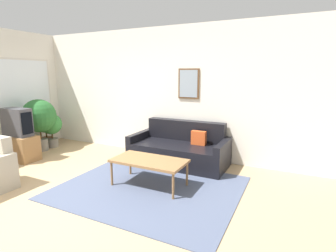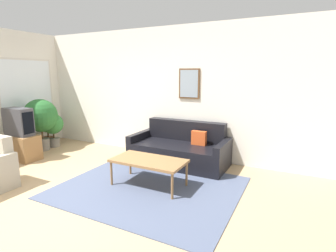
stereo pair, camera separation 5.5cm
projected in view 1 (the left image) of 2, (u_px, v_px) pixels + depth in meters
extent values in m
plane|color=tan|center=(53.00, 200.00, 3.69)|extent=(16.00, 16.00, 0.00)
cube|color=#4C5670|center=(150.00, 187.00, 4.08)|extent=(2.70, 2.21, 0.01)
cube|color=white|center=(148.00, 92.00, 5.76)|extent=(8.00, 0.06, 2.70)
cube|color=brown|center=(189.00, 84.00, 5.26)|extent=(0.44, 0.03, 0.60)
cube|color=#8999A8|center=(188.00, 84.00, 5.24)|extent=(0.38, 0.01, 0.54)
cube|color=beige|center=(25.00, 89.00, 6.14)|extent=(0.02, 1.37, 1.39)
cube|color=white|center=(25.00, 89.00, 6.13)|extent=(0.02, 1.29, 1.31)
cube|color=black|center=(179.00, 154.00, 5.11)|extent=(1.63, 0.90, 0.41)
cube|color=black|center=(186.00, 130.00, 5.33)|extent=(1.63, 0.20, 0.40)
cube|color=black|center=(140.00, 145.00, 5.47)|extent=(0.12, 0.90, 0.55)
cube|color=black|center=(223.00, 157.00, 4.71)|extent=(0.12, 0.90, 0.55)
cube|color=#D15123|center=(199.00, 138.00, 4.98)|extent=(0.28, 0.10, 0.28)
cube|color=olive|center=(149.00, 161.00, 4.08)|extent=(1.15, 0.59, 0.04)
cylinder|color=olive|center=(112.00, 174.00, 4.13)|extent=(0.04, 0.04, 0.40)
cylinder|color=olive|center=(173.00, 187.00, 3.66)|extent=(0.04, 0.04, 0.40)
cylinder|color=olive|center=(130.00, 164.00, 4.58)|extent=(0.04, 0.04, 0.40)
cylinder|color=olive|center=(187.00, 174.00, 4.11)|extent=(0.04, 0.04, 0.40)
cube|color=olive|center=(20.00, 148.00, 5.37)|extent=(0.78, 0.41, 0.51)
cube|color=#424247|center=(17.00, 122.00, 5.27)|extent=(0.62, 0.28, 0.56)
cube|color=black|center=(27.00, 123.00, 5.13)|extent=(0.01, 0.23, 0.44)
cylinder|color=slate|center=(42.00, 145.00, 6.04)|extent=(0.28, 0.28, 0.27)
cylinder|color=#51381E|center=(41.00, 134.00, 5.99)|extent=(0.04, 0.04, 0.22)
sphere|color=#28662D|center=(39.00, 116.00, 5.91)|extent=(0.75, 0.75, 0.75)
cylinder|color=#935638|center=(47.00, 141.00, 6.46)|extent=(0.28, 0.28, 0.21)
cylinder|color=#51381E|center=(46.00, 134.00, 6.42)|extent=(0.04, 0.04, 0.17)
sphere|color=#3D8442|center=(45.00, 121.00, 6.36)|extent=(0.57, 0.57, 0.57)
cylinder|color=slate|center=(53.00, 143.00, 6.35)|extent=(0.26, 0.26, 0.21)
cylinder|color=#51381E|center=(52.00, 135.00, 6.32)|extent=(0.04, 0.04, 0.15)
sphere|color=#337A38|center=(51.00, 124.00, 6.26)|extent=(0.49, 0.49, 0.49)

